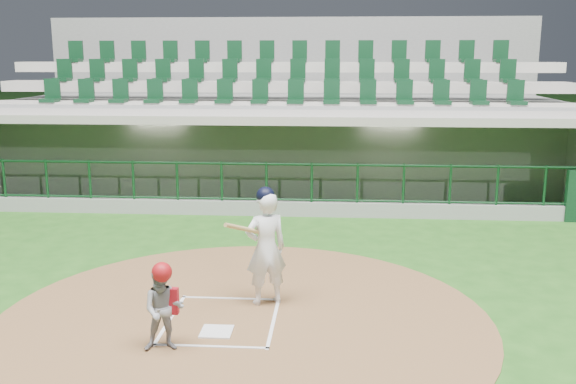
{
  "coord_description": "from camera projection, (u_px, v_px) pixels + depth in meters",
  "views": [
    {
      "loc": [
        1.57,
        -8.85,
        3.75
      ],
      "look_at": [
        0.75,
        2.6,
        1.3
      ],
      "focal_mm": 40.0,
      "sensor_mm": 36.0,
      "label": 1
    }
  ],
  "objects": [
    {
      "name": "dirt_circle",
      "position": [
        243.0,
        319.0,
        9.3
      ],
      "size": [
        7.2,
        7.2,
        0.01
      ],
      "primitive_type": "cylinder",
      "color": "brown",
      "rests_on": "ground"
    },
    {
      "name": "batter",
      "position": [
        266.0,
        246.0,
        9.69
      ],
      "size": [
        0.92,
        0.96,
        1.83
      ],
      "color": "white",
      "rests_on": "dirt_circle"
    },
    {
      "name": "home_plate",
      "position": [
        217.0,
        332.0,
        8.83
      ],
      "size": [
        0.43,
        0.43,
        0.02
      ],
      "primitive_type": "cube",
      "color": "silver",
      "rests_on": "dirt_circle"
    },
    {
      "name": "seating_deck",
      "position": [
        283.0,
        132.0,
        19.86
      ],
      "size": [
        17.0,
        6.72,
        5.15
      ],
      "color": "gray",
      "rests_on": "ground"
    },
    {
      "name": "ground",
      "position": [
        225.0,
        313.0,
        9.52
      ],
      "size": [
        120.0,
        120.0,
        0.0
      ],
      "primitive_type": "plane",
      "color": "#1E4E16",
      "rests_on": "ground"
    },
    {
      "name": "dugout_structure",
      "position": [
        279.0,
        163.0,
        16.97
      ],
      "size": [
        16.4,
        3.7,
        3.0
      ],
      "color": "slate",
      "rests_on": "ground"
    },
    {
      "name": "batter_box_chalk",
      "position": [
        222.0,
        320.0,
        9.23
      ],
      "size": [
        1.55,
        1.8,
        0.01
      ],
      "color": "white",
      "rests_on": "ground"
    },
    {
      "name": "catcher",
      "position": [
        163.0,
        307.0,
        8.21
      ],
      "size": [
        0.61,
        0.51,
        1.18
      ],
      "color": "gray",
      "rests_on": "dirt_circle"
    }
  ]
}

